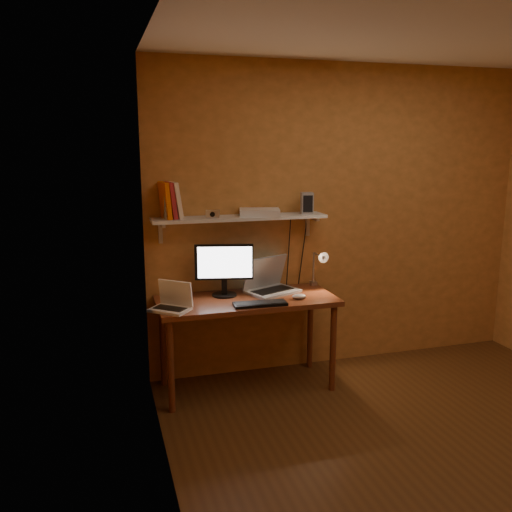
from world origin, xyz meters
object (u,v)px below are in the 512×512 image
object	(u,v)px
keyboard	(260,304)
speaker_left	(170,207)
netbook	(172,302)
speaker_right	(307,203)
desk	(247,309)
laptop	(269,283)
mouse	(299,296)
monitor	(224,267)
desk_lamp	(319,264)
wall_shelf	(240,218)
shelf_camera	(213,214)
router	(260,212)

from	to	relation	value
keyboard	speaker_left	distance (m)	1.01
netbook	speaker_right	world-z (taller)	speaker_right
desk	laptop	bearing A→B (deg)	31.97
laptop	netbook	xyz separation A→B (m)	(-0.83, -0.27, -0.02)
mouse	speaker_left	distance (m)	1.21
desk	speaker_right	world-z (taller)	speaker_right
monitor	laptop	xyz separation A→B (m)	(0.38, 0.02, -0.16)
monitor	keyboard	xyz separation A→B (m)	(0.20, -0.33, -0.22)
laptop	speaker_left	bearing A→B (deg)	153.31
desk	desk_lamp	distance (m)	0.73
wall_shelf	speaker_right	world-z (taller)	speaker_right
wall_shelf	shelf_camera	xyz separation A→B (m)	(-0.23, -0.06, 0.05)
laptop	keyboard	size ratio (longest dim) A/B	1.19
laptop	speaker_right	world-z (taller)	speaker_right
laptop	monitor	bearing A→B (deg)	160.33
netbook	desk_lamp	bearing A→B (deg)	51.65
wall_shelf	laptop	size ratio (longest dim) A/B	2.92
laptop	shelf_camera	world-z (taller)	shelf_camera
keyboard	mouse	xyz separation A→B (m)	(0.34, 0.08, 0.01)
netbook	speaker_left	distance (m)	0.73
desk	keyboard	bearing A→B (deg)	-76.90
laptop	netbook	bearing A→B (deg)	175.30
desk_lamp	router	size ratio (longest dim) A/B	1.18
monitor	shelf_camera	xyz separation A→B (m)	(-0.08, 0.01, 0.42)
speaker_right	router	distance (m)	0.41
netbook	desk_lamp	size ratio (longest dim) A/B	0.90
speaker_left	shelf_camera	xyz separation A→B (m)	(0.32, -0.06, -0.06)
speaker_left	laptop	bearing A→B (deg)	-5.48
laptop	desk	bearing A→B (deg)	-170.76
router	monitor	bearing A→B (deg)	-167.85
desk	shelf_camera	distance (m)	0.79
mouse	shelf_camera	world-z (taller)	shelf_camera
wall_shelf	monitor	xyz separation A→B (m)	(-0.15, -0.07, -0.37)
wall_shelf	monitor	world-z (taller)	wall_shelf
laptop	mouse	world-z (taller)	laptop
speaker_left	router	bearing A→B (deg)	-2.09
desk	monitor	world-z (taller)	monitor
desk	keyboard	size ratio (longest dim) A/B	3.47
laptop	netbook	distance (m)	0.87
mouse	wall_shelf	bearing A→B (deg)	152.62
mouse	router	bearing A→B (deg)	137.86
speaker_left	speaker_right	distance (m)	1.11
laptop	router	distance (m)	0.58
netbook	laptop	bearing A→B (deg)	58.35
mouse	speaker_left	bearing A→B (deg)	173.13
shelf_camera	monitor	bearing A→B (deg)	-10.05
wall_shelf	mouse	distance (m)	0.78
desk_lamp	shelf_camera	world-z (taller)	shelf_camera
netbook	speaker_left	xyz separation A→B (m)	(0.05, 0.32, 0.66)
monitor	desk	bearing A→B (deg)	-26.49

